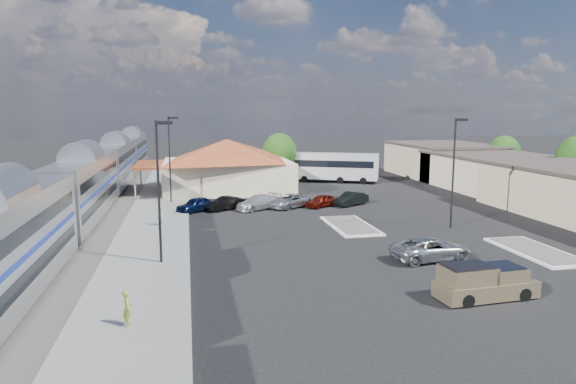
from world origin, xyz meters
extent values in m
plane|color=black|center=(0.00, 0.00, 0.00)|extent=(280.00, 280.00, 0.00)
cube|color=#4C4944|center=(-21.00, 8.00, 0.06)|extent=(16.00, 100.00, 0.12)
cube|color=gray|center=(-12.00, 6.00, 0.09)|extent=(5.50, 92.00, 0.18)
cube|color=black|center=(-18.00, -12.96, 0.30)|extent=(2.20, 16.00, 0.60)
cube|color=silver|center=(-18.00, 8.04, 3.05)|extent=(3.00, 20.00, 5.00)
cube|color=black|center=(-18.00, 8.04, 0.30)|extent=(2.20, 16.00, 0.60)
cube|color=silver|center=(-18.00, 29.04, 3.05)|extent=(3.00, 20.00, 5.00)
cube|color=black|center=(-18.00, 29.04, 0.30)|extent=(2.20, 16.00, 0.60)
cube|color=silver|center=(-18.00, 50.04, 3.05)|extent=(3.00, 20.00, 5.00)
cube|color=black|center=(-18.00, 50.04, 0.30)|extent=(2.20, 16.00, 0.60)
cylinder|color=black|center=(-24.00, 17.70, 2.10)|extent=(2.80, 14.00, 2.80)
cube|color=black|center=(-24.00, 17.70, 0.30)|extent=(2.20, 12.00, 0.60)
cube|color=beige|center=(-4.50, 24.00, 1.80)|extent=(15.00, 12.00, 3.60)
pyramid|color=brown|center=(-4.50, 24.00, 4.90)|extent=(15.30, 12.24, 2.60)
cube|color=brown|center=(-13.60, 24.00, 3.30)|extent=(3.20, 9.60, 0.25)
cube|color=#C6B28C|center=(28.00, 18.00, 2.00)|extent=(12.00, 18.00, 4.00)
cube|color=#3F3833|center=(28.00, 18.00, 4.15)|extent=(12.40, 18.40, 0.30)
cube|color=#C6B28C|center=(28.00, 32.00, 2.25)|extent=(12.00, 16.00, 4.50)
cube|color=#3F3833|center=(28.00, 32.00, 4.65)|extent=(12.40, 16.40, 0.30)
cube|color=silver|center=(4.00, 2.00, 0.07)|extent=(3.30, 7.50, 0.15)
cube|color=#4C4944|center=(4.00, 2.00, 0.16)|extent=(2.70, 6.90, 0.10)
cube|color=silver|center=(14.00, -8.00, 0.07)|extent=(3.30, 7.50, 0.15)
cube|color=#4C4944|center=(14.00, -8.00, 0.16)|extent=(2.70, 6.90, 0.10)
cylinder|color=black|center=(-11.00, -6.00, 4.50)|extent=(0.16, 0.16, 9.00)
cube|color=black|center=(-10.50, -6.00, 8.85)|extent=(1.00, 0.25, 0.22)
cylinder|color=black|center=(-11.00, 16.00, 4.50)|extent=(0.16, 0.16, 9.00)
cube|color=black|center=(-10.50, 16.00, 8.85)|extent=(1.00, 0.25, 0.22)
cylinder|color=black|center=(12.00, 0.00, 4.50)|extent=(0.16, 0.16, 9.00)
cube|color=black|center=(12.50, 0.00, 8.85)|extent=(1.00, 0.25, 0.22)
cylinder|color=#382314|center=(34.00, 26.00, 1.28)|extent=(0.30, 0.30, 2.55)
ellipsoid|color=#163F12|center=(34.00, 26.00, 3.77)|extent=(4.41, 4.41, 4.87)
cylinder|color=#382314|center=(3.00, 30.00, 1.36)|extent=(0.30, 0.30, 2.73)
ellipsoid|color=#163F12|center=(3.00, 30.00, 4.03)|extent=(4.71, 4.71, 5.21)
cube|color=#93805A|center=(5.69, -15.21, 0.52)|extent=(5.33, 2.30, 0.85)
cube|color=#93805A|center=(5.69, -15.21, 1.18)|extent=(2.11, 1.95, 0.90)
cube|color=#93805A|center=(5.69, -15.21, 1.28)|extent=(2.63, 1.99, 1.04)
cylinder|color=black|center=(7.41, -15.92, 0.34)|extent=(0.70, 0.32, 0.68)
cylinder|color=black|center=(7.28, -14.23, 0.34)|extent=(0.70, 0.32, 0.68)
cylinder|color=black|center=(4.10, -16.19, 0.34)|extent=(0.70, 0.32, 0.68)
cylinder|color=black|center=(3.96, -14.49, 0.34)|extent=(0.70, 0.32, 0.68)
imported|color=#A8ACB0|center=(6.12, -8.25, 0.73)|extent=(5.54, 3.07, 1.47)
cube|color=white|center=(10.02, 28.42, 2.17)|extent=(12.15, 7.36, 3.44)
cube|color=black|center=(10.02, 28.42, 2.59)|extent=(11.28, 7.00, 0.91)
cylinder|color=black|center=(13.42, 25.61, 0.46)|extent=(0.95, 0.65, 0.91)
cylinder|color=black|center=(14.38, 27.77, 0.46)|extent=(0.95, 0.65, 0.91)
cylinder|color=black|center=(6.22, 28.83, 0.46)|extent=(0.95, 0.65, 0.91)
cylinder|color=black|center=(7.18, 30.99, 0.46)|extent=(0.95, 0.65, 0.91)
imported|color=#9AB839|center=(-11.98, -15.63, 0.99)|extent=(0.41, 0.61, 1.61)
imported|color=white|center=(-11.59, 4.75, 0.98)|extent=(0.82, 0.93, 1.59)
imported|color=#0D1B44|center=(-8.50, 11.01, 0.69)|extent=(4.21, 3.76, 1.38)
imported|color=black|center=(-5.73, 11.31, 0.66)|extent=(4.15, 3.24, 1.32)
imported|color=silver|center=(-2.53, 11.01, 0.71)|extent=(5.15, 4.31, 1.41)
imported|color=#93959B|center=(0.67, 11.31, 0.67)|extent=(5.16, 4.71, 1.34)
imported|color=maroon|center=(3.87, 11.01, 0.63)|extent=(3.96, 3.22, 1.27)
imported|color=black|center=(7.07, 11.31, 0.69)|extent=(4.30, 3.49, 1.38)
camera|label=1|loc=(-9.19, -38.05, 9.57)|focal=32.00mm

